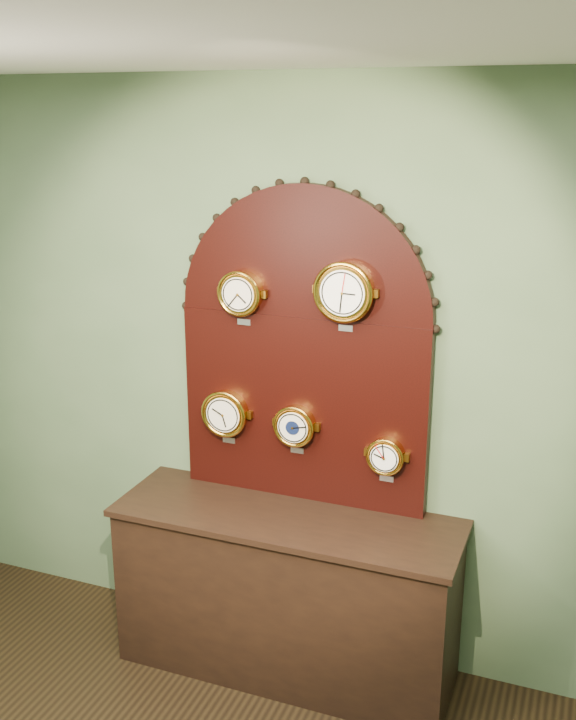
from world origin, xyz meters
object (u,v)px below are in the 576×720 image
at_px(hygrometer, 225,413).
at_px(tide_clock, 386,456).
at_px(barometer, 295,426).
at_px(roman_clock, 241,293).
at_px(arabic_clock, 344,292).
at_px(display_board, 304,339).
at_px(shop_counter, 286,596).

distance_m(hygrometer, tide_clock, 0.81).
bearing_deg(barometer, hygrometer, -179.90).
bearing_deg(barometer, tide_clock, 0.12).
distance_m(roman_clock, hygrometer, 0.61).
bearing_deg(roman_clock, hygrometer, -179.67).
bearing_deg(roman_clock, barometer, 0.02).
bearing_deg(tide_clock, roman_clock, -179.92).
bearing_deg(arabic_clock, barometer, 179.61).
distance_m(display_board, barometer, 0.41).
relative_size(display_board, hygrometer, 5.37).
xyz_separation_m(barometer, tide_clock, (0.44, 0.00, -0.08)).
distance_m(display_board, tide_clock, 0.65).
bearing_deg(display_board, tide_clock, -8.76).
xyz_separation_m(arabic_clock, tide_clock, (0.21, 0.00, -0.74)).
xyz_separation_m(shop_counter, hygrometer, (-0.38, 0.15, 0.83)).
bearing_deg(roman_clock, shop_counter, -28.36).
relative_size(arabic_clock, tide_clock, 1.41).
distance_m(shop_counter, roman_clock, 1.47).
bearing_deg(barometer, display_board, 75.63).
xyz_separation_m(hygrometer, barometer, (0.36, 0.00, -0.01)).
height_order(roman_clock, hygrometer, roman_clock).
xyz_separation_m(shop_counter, arabic_clock, (0.21, 0.15, 1.48)).
xyz_separation_m(roman_clock, barometer, (0.27, 0.00, -0.61)).
xyz_separation_m(arabic_clock, barometer, (-0.23, 0.00, -0.66)).
height_order(shop_counter, display_board, display_board).
relative_size(shop_counter, display_board, 1.05).
distance_m(roman_clock, arabic_clock, 0.50).
distance_m(display_board, roman_clock, 0.36).
bearing_deg(hygrometer, barometer, 0.10).
distance_m(display_board, arabic_clock, 0.33).
height_order(barometer, tide_clock, barometer).
bearing_deg(hygrometer, arabic_clock, -0.09).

